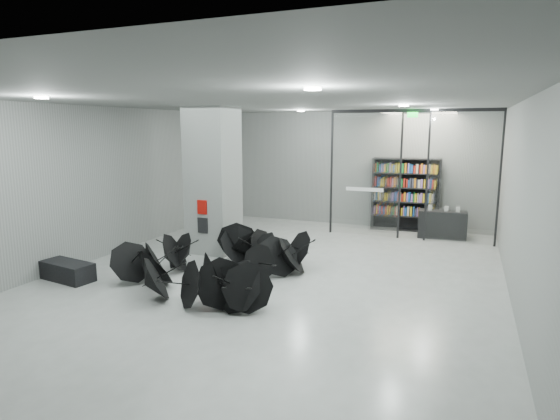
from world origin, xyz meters
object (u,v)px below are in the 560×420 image
at_px(bookshelf, 405,195).
at_px(umbrella_cluster, 223,268).
at_px(bench, 67,271).
at_px(shop_counter, 442,224).
at_px(column, 213,181).

bearing_deg(bookshelf, umbrella_cluster, -119.17).
relative_size(bench, bookshelf, 0.54).
bearing_deg(shop_counter, column, -149.56).
relative_size(bench, umbrella_cluster, 0.28).
height_order(bench, bookshelf, bookshelf).
height_order(column, bench, column).
relative_size(shop_counter, umbrella_cluster, 0.31).
distance_m(bench, umbrella_cluster, 3.59).
xyz_separation_m(column, bookshelf, (4.62, 4.75, -0.78)).
relative_size(bookshelf, shop_counter, 1.68).
distance_m(column, umbrella_cluster, 3.19).
xyz_separation_m(bookshelf, shop_counter, (1.26, -0.71, -0.79)).
relative_size(bookshelf, umbrella_cluster, 0.52).
xyz_separation_m(column, bench, (-1.83, -3.53, -1.79)).
xyz_separation_m(bench, umbrella_cluster, (3.34, 1.30, 0.09)).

